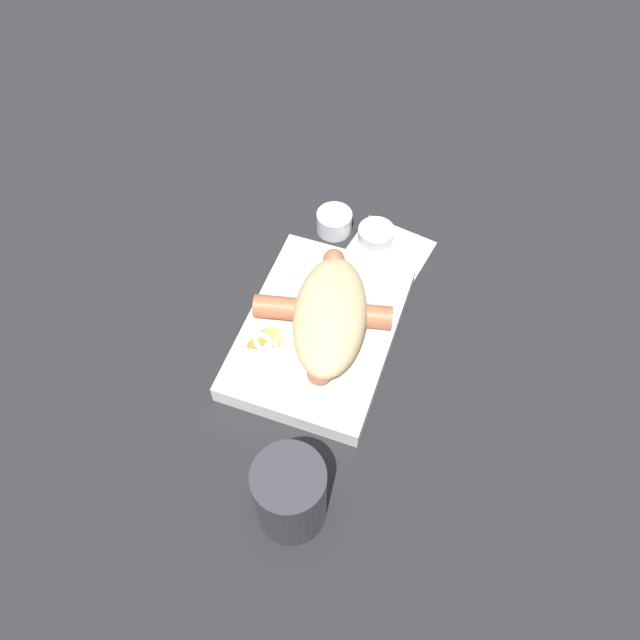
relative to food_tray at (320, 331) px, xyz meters
name	(u,v)px	position (x,y,z in m)	size (l,w,h in m)	color
ground_plane	(320,337)	(0.00, 0.00, -0.01)	(3.00, 3.00, 0.00)	#232326
food_tray	(320,331)	(0.00, 0.00, 0.00)	(0.24, 0.17, 0.03)	silver
bread_roll	(331,313)	(0.00, 0.01, 0.04)	(0.18, 0.12, 0.05)	#DBBC84
sausage	(327,313)	(-0.01, 0.00, 0.03)	(0.18, 0.16, 0.03)	#B26642
pickled_veggies	(270,341)	(0.04, -0.05, 0.02)	(0.06, 0.06, 0.01)	orange
napkin	(386,254)	(-0.15, 0.04, -0.01)	(0.12, 0.12, 0.00)	white
condiment_cup_near	(376,238)	(-0.16, 0.02, 0.00)	(0.05, 0.05, 0.03)	silver
condiment_cup_far	(334,223)	(-0.17, -0.04, 0.00)	(0.05, 0.05, 0.03)	silver
drink_glass	(290,495)	(0.21, 0.04, 0.04)	(0.07, 0.07, 0.10)	#333338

